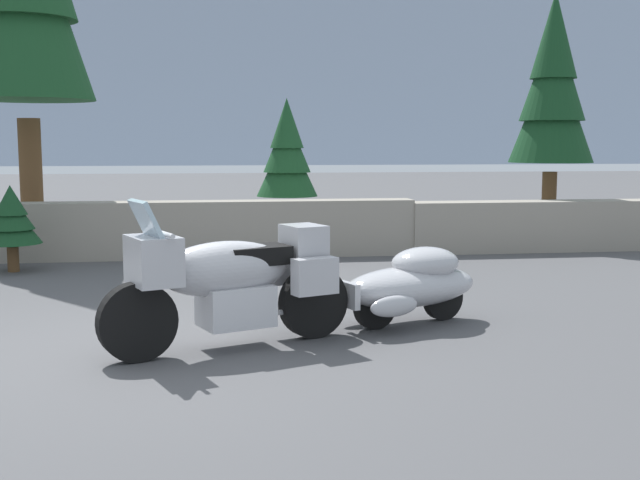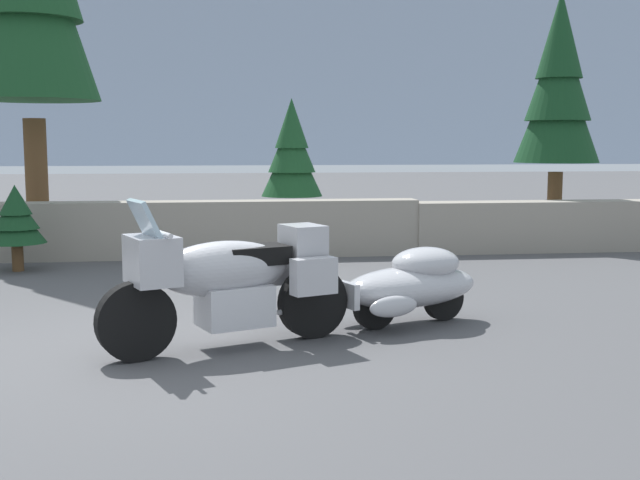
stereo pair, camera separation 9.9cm
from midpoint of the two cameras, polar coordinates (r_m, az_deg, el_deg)
The scene contains 8 objects.
ground_plane at distance 7.10m, azimuth -13.83°, elevation -7.82°, with size 80.00×80.00×0.00m, color #4C4C4F.
stone_guard_wall at distance 12.55m, azimuth -10.05°, elevation 0.70°, with size 24.00×0.56×0.90m.
distant_ridgeline at distance 102.62m, azimuth -7.76°, elevation 10.42°, with size 240.00×80.00×16.00m, color #99A8BF.
touring_motorcycle at distance 6.94m, azimuth -6.18°, elevation -2.74°, with size 2.20×1.24×1.33m.
car_shaped_trailer at distance 7.91m, azimuth 6.90°, elevation -3.10°, with size 2.18×1.20×0.76m.
pine_tree_secondary at distance 14.75m, azimuth 16.89°, elevation 10.46°, with size 1.47×1.47×4.40m.
pine_tree_far_right at distance 14.20m, azimuth -1.83°, elevation 6.25°, with size 1.09×1.09×2.57m.
pine_sapling_near at distance 11.83m, azimuth -20.71°, elevation 1.52°, with size 0.81×0.81×1.21m.
Camera 2 is at (0.88, -6.82, 1.79)m, focal length 44.73 mm.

